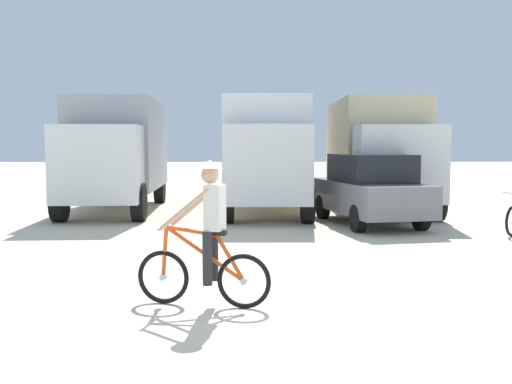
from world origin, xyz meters
The scene contains 6 objects.
ground_plane centered at (0.00, 0.00, 0.00)m, with size 120.00×120.00×0.00m, color beige.
box_truck_grey_hauler centered at (-4.48, 10.57, 1.87)m, with size 2.63×6.84×3.35m.
box_truck_avon_van centered at (0.01, 10.24, 1.87)m, with size 2.44×6.77×3.35m.
box_truck_tan_camper centered at (3.44, 10.66, 1.87)m, with size 2.47×6.78×3.35m.
sedan_parked centered at (2.53, 7.27, 0.88)m, with size 2.53×4.46×1.76m.
cyclist_orange_shirt centered at (-1.00, -0.40, 0.85)m, with size 1.70×0.60×1.82m.
Camera 1 is at (-0.48, -7.79, 2.02)m, focal length 42.42 mm.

